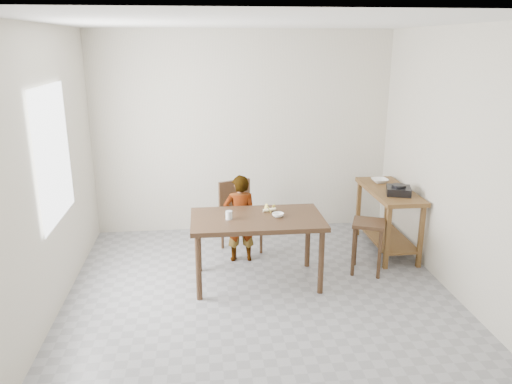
{
  "coord_description": "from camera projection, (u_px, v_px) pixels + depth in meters",
  "views": [
    {
      "loc": [
        -0.56,
        -4.65,
        2.53
      ],
      "look_at": [
        0.0,
        0.4,
        1.0
      ],
      "focal_mm": 35.0,
      "sensor_mm": 36.0,
      "label": 1
    }
  ],
  "objects": [
    {
      "name": "floor",
      "position": [
        260.0,
        296.0,
        5.22
      ],
      "size": [
        4.0,
        4.0,
        0.04
      ],
      "primitive_type": "cube",
      "color": "gray",
      "rests_on": "ground"
    },
    {
      "name": "ceiling",
      "position": [
        261.0,
        20.0,
        4.43
      ],
      "size": [
        4.0,
        4.0,
        0.04
      ],
      "primitive_type": "cube",
      "color": "white",
      "rests_on": "wall_back"
    },
    {
      "name": "wall_back",
      "position": [
        243.0,
        133.0,
        6.75
      ],
      "size": [
        4.0,
        0.04,
        2.7
      ],
      "primitive_type": "cube",
      "color": "beige",
      "rests_on": "ground"
    },
    {
      "name": "wall_front",
      "position": [
        302.0,
        253.0,
        2.9
      ],
      "size": [
        4.0,
        0.04,
        2.7
      ],
      "primitive_type": "cube",
      "color": "beige",
      "rests_on": "ground"
    },
    {
      "name": "wall_left",
      "position": [
        44.0,
        175.0,
        4.61
      ],
      "size": [
        0.04,
        4.0,
        2.7
      ],
      "primitive_type": "cube",
      "color": "beige",
      "rests_on": "ground"
    },
    {
      "name": "wall_right",
      "position": [
        459.0,
        164.0,
        5.04
      ],
      "size": [
        0.04,
        4.0,
        2.7
      ],
      "primitive_type": "cube",
      "color": "beige",
      "rests_on": "ground"
    },
    {
      "name": "window_pane",
      "position": [
        54.0,
        155.0,
        4.76
      ],
      "size": [
        0.02,
        1.1,
        1.3
      ],
      "primitive_type": "cube",
      "color": "white",
      "rests_on": "wall_left"
    },
    {
      "name": "dining_table",
      "position": [
        257.0,
        250.0,
        5.39
      ],
      "size": [
        1.4,
        0.8,
        0.75
      ],
      "primitive_type": null,
      "color": "#3A2516",
      "rests_on": "floor"
    },
    {
      "name": "prep_counter",
      "position": [
        387.0,
        220.0,
        6.23
      ],
      "size": [
        0.5,
        1.2,
        0.8
      ],
      "primitive_type": null,
      "color": "brown",
      "rests_on": "floor"
    },
    {
      "name": "child",
      "position": [
        240.0,
        218.0,
        5.89
      ],
      "size": [
        0.39,
        0.26,
        1.06
      ],
      "primitive_type": "imported",
      "rotation": [
        0.0,
        0.0,
        3.15
      ],
      "color": "white",
      "rests_on": "floor"
    },
    {
      "name": "dining_chair",
      "position": [
        241.0,
        218.0,
        6.18
      ],
      "size": [
        0.55,
        0.55,
        0.88
      ],
      "primitive_type": null,
      "rotation": [
        0.0,
        0.0,
        0.38
      ],
      "color": "#3A2516",
      "rests_on": "floor"
    },
    {
      "name": "stool",
      "position": [
        367.0,
        247.0,
        5.65
      ],
      "size": [
        0.45,
        0.45,
        0.61
      ],
      "primitive_type": null,
      "rotation": [
        0.0,
        0.0,
        -0.38
      ],
      "color": "#3A2516",
      "rests_on": "floor"
    },
    {
      "name": "glass_tumbler",
      "position": [
        229.0,
        215.0,
        5.21
      ],
      "size": [
        0.08,
        0.08,
        0.09
      ],
      "primitive_type": "cylinder",
      "rotation": [
        0.0,
        0.0,
        -0.12
      ],
      "color": "silver",
      "rests_on": "dining_table"
    },
    {
      "name": "small_bowl",
      "position": [
        278.0,
        215.0,
        5.29
      ],
      "size": [
        0.14,
        0.14,
        0.04
      ],
      "primitive_type": "imported",
      "rotation": [
        0.0,
        0.0,
        -0.14
      ],
      "color": "white",
      "rests_on": "dining_table"
    },
    {
      "name": "banana",
      "position": [
        269.0,
        209.0,
        5.45
      ],
      "size": [
        0.17,
        0.12,
        0.06
      ],
      "primitive_type": null,
      "rotation": [
        0.0,
        0.0,
        0.05
      ],
      "color": "yellow",
      "rests_on": "dining_table"
    },
    {
      "name": "serving_bowl",
      "position": [
        380.0,
        181.0,
        6.39
      ],
      "size": [
        0.22,
        0.22,
        0.05
      ],
      "primitive_type": "imported",
      "rotation": [
        0.0,
        0.0,
        0.07
      ],
      "color": "white",
      "rests_on": "prep_counter"
    },
    {
      "name": "gas_burner",
      "position": [
        399.0,
        191.0,
        5.89
      ],
      "size": [
        0.34,
        0.34,
        0.09
      ],
      "primitive_type": "cube",
      "rotation": [
        0.0,
        0.0,
        -0.31
      ],
      "color": "black",
      "rests_on": "prep_counter"
    }
  ]
}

